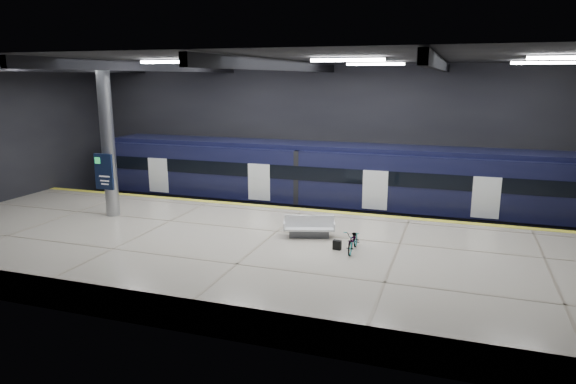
% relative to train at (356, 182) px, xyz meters
% --- Properties ---
extents(ground, '(30.00, 30.00, 0.00)m').
position_rel_train_xyz_m(ground, '(-1.99, -5.50, -2.06)').
color(ground, black).
rests_on(ground, ground).
extents(room_shell, '(30.10, 16.10, 8.05)m').
position_rel_train_xyz_m(room_shell, '(-1.99, -5.49, 3.66)').
color(room_shell, black).
rests_on(room_shell, ground).
extents(platform, '(30.00, 11.00, 1.10)m').
position_rel_train_xyz_m(platform, '(-1.99, -8.00, -1.51)').
color(platform, beige).
rests_on(platform, ground).
extents(safety_strip, '(30.00, 0.40, 0.01)m').
position_rel_train_xyz_m(safety_strip, '(-1.99, -2.75, -0.95)').
color(safety_strip, yellow).
rests_on(safety_strip, platform).
extents(rails, '(30.00, 1.52, 0.16)m').
position_rel_train_xyz_m(rails, '(-1.99, 0.00, -1.98)').
color(rails, gray).
rests_on(rails, ground).
extents(train, '(29.40, 2.84, 3.79)m').
position_rel_train_xyz_m(train, '(0.00, 0.00, 0.00)').
color(train, black).
rests_on(train, ground).
extents(bench, '(2.18, 1.38, 0.89)m').
position_rel_train_xyz_m(bench, '(-0.51, -6.80, -0.64)').
color(bench, '#595B60').
rests_on(bench, platform).
extents(bicycle, '(0.58, 1.61, 0.84)m').
position_rel_train_xyz_m(bicycle, '(1.49, -7.95, -0.54)').
color(bicycle, '#99999E').
rests_on(bicycle, platform).
extents(pannier_bag, '(0.32, 0.22, 0.35)m').
position_rel_train_xyz_m(pannier_bag, '(0.89, -7.95, -0.78)').
color(pannier_bag, black).
rests_on(pannier_bag, platform).
extents(info_column, '(0.90, 0.78, 6.90)m').
position_rel_train_xyz_m(info_column, '(-9.99, -6.52, 2.40)').
color(info_column, '#9EA0A5').
rests_on(info_column, platform).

